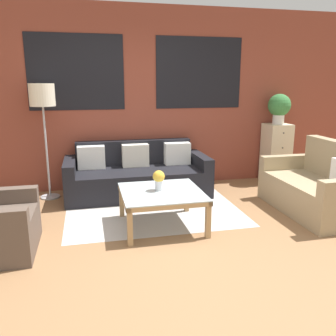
% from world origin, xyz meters
% --- Properties ---
extents(ground_plane, '(16.00, 16.00, 0.00)m').
position_xyz_m(ground_plane, '(0.00, 0.00, 0.00)').
color(ground_plane, '#8E6642').
extents(wall_back_brick, '(8.40, 0.09, 2.80)m').
position_xyz_m(wall_back_brick, '(0.00, 2.44, 1.41)').
color(wall_back_brick, brown).
rests_on(wall_back_brick, ground_plane).
extents(rug, '(2.26, 1.72, 0.00)m').
position_xyz_m(rug, '(-0.04, 1.23, 0.00)').
color(rug, '#BCB7B2').
rests_on(rug, ground_plane).
extents(couch_dark, '(2.10, 0.88, 0.78)m').
position_xyz_m(couch_dark, '(-0.14, 1.95, 0.28)').
color(couch_dark, black).
rests_on(couch_dark, ground_plane).
extents(settee_vintage, '(0.80, 1.48, 0.92)m').
position_xyz_m(settee_vintage, '(2.04, 0.68, 0.31)').
color(settee_vintage, tan).
rests_on(settee_vintage, ground_plane).
extents(coffee_table, '(0.93, 0.93, 0.43)m').
position_xyz_m(coffee_table, '(-0.04, 0.65, 0.37)').
color(coffee_table, silver).
rests_on(coffee_table, ground_plane).
extents(floor_lamp, '(0.35, 0.35, 1.64)m').
position_xyz_m(floor_lamp, '(-1.42, 2.08, 1.41)').
color(floor_lamp, '#B2B2B7').
rests_on(floor_lamp, ground_plane).
extents(drawer_cabinet, '(0.40, 0.41, 0.98)m').
position_xyz_m(drawer_cabinet, '(2.27, 2.17, 0.49)').
color(drawer_cabinet, beige).
rests_on(drawer_cabinet, ground_plane).
extents(potted_plant, '(0.37, 0.37, 0.49)m').
position_xyz_m(potted_plant, '(2.27, 2.17, 1.27)').
color(potted_plant, silver).
rests_on(potted_plant, drawer_cabinet).
extents(flower_vase, '(0.14, 0.14, 0.24)m').
position_xyz_m(flower_vase, '(-0.06, 0.69, 0.57)').
color(flower_vase, silver).
rests_on(flower_vase, coffee_table).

